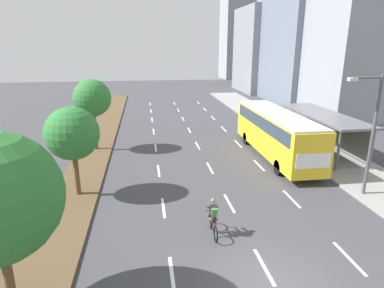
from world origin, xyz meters
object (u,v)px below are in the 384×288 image
median_tree_second (72,134)px  streetlight (371,128)px  bus (276,130)px  median_tree_third (92,98)px  bus_shelter (325,128)px  cyclist (213,219)px

median_tree_second → streetlight: size_ratio=0.75×
bus → median_tree_third: size_ratio=2.05×
bus_shelter → median_tree_third: bearing=170.9°
cyclist → streetlight: 9.77m
bus_shelter → cyclist: size_ratio=5.25×
bus → streetlight: bearing=-73.0°
bus_shelter → cyclist: bus_shelter is taller
median_tree_third → streetlight: (15.60, -10.64, -0.27)m
cyclist → median_tree_third: median_tree_third is taller
bus_shelter → bus: size_ratio=0.85×
bus_shelter → cyclist: bearing=-136.6°
streetlight → median_tree_third: bearing=145.7°
bus → streetlight: (2.17, -7.10, 1.82)m
median_tree_third → median_tree_second: bearing=-89.3°
bus_shelter → median_tree_third: size_ratio=1.74×
bus_shelter → median_tree_second: 18.53m
bus_shelter → median_tree_third: (-17.71, 2.84, 2.30)m
bus_shelter → streetlight: size_ratio=1.47×
cyclist → median_tree_third: 15.23m
median_tree_second → median_tree_third: bearing=90.7°
bus → cyclist: (-6.72, -9.71, -1.28)m
bus → median_tree_third: median_tree_third is taller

